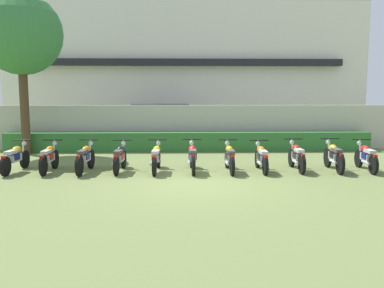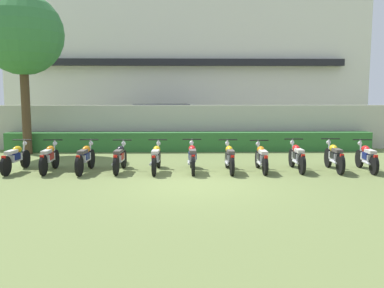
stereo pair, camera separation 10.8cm
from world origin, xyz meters
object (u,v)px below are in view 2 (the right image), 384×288
(motorcycle_in_row_9, at_px, (334,156))
(motorcycle_in_row_10, at_px, (367,157))
(motorcycle_in_row_5, at_px, (192,157))
(motorcycle_in_row_7, at_px, (261,157))
(motorcycle_in_row_3, at_px, (120,157))
(motorcycle_in_row_4, at_px, (156,157))
(motorcycle_in_row_1, at_px, (49,157))
(parked_car, at_px, (164,123))
(motorcycle_in_row_2, at_px, (85,158))
(motorcycle_in_row_6, at_px, (229,157))
(motorcycle_in_row_8, at_px, (297,156))
(tree_near_inspector, at_px, (22,35))
(motorcycle_in_row_0, at_px, (16,158))

(motorcycle_in_row_9, xyz_separation_m, motorcycle_in_row_10, (1.00, -0.06, -0.01))
(motorcycle_in_row_5, bearing_deg, motorcycle_in_row_7, -91.43)
(motorcycle_in_row_3, xyz_separation_m, motorcycle_in_row_4, (1.13, -0.04, 0.00))
(motorcycle_in_row_1, xyz_separation_m, motorcycle_in_row_10, (9.82, -0.10, -0.01))
(motorcycle_in_row_1, relative_size, motorcycle_in_row_5, 0.95)
(parked_car, xyz_separation_m, motorcycle_in_row_9, (5.65, -7.62, -0.48))
(motorcycle_in_row_4, xyz_separation_m, motorcycle_in_row_5, (1.11, -0.03, 0.01))
(motorcycle_in_row_4, xyz_separation_m, motorcycle_in_row_7, (3.25, -0.05, -0.01))
(motorcycle_in_row_10, bearing_deg, motorcycle_in_row_4, 93.76)
(motorcycle_in_row_2, xyz_separation_m, motorcycle_in_row_4, (2.17, 0.04, -0.01))
(motorcycle_in_row_9, bearing_deg, motorcycle_in_row_6, 94.23)
(motorcycle_in_row_2, height_order, motorcycle_in_row_4, motorcycle_in_row_2)
(motorcycle_in_row_5, bearing_deg, motorcycle_in_row_10, -91.28)
(motorcycle_in_row_4, relative_size, motorcycle_in_row_8, 1.04)
(motorcycle_in_row_7, bearing_deg, tree_near_inspector, 65.89)
(motorcycle_in_row_1, bearing_deg, tree_near_inspector, 27.79)
(motorcycle_in_row_1, distance_m, motorcycle_in_row_6, 5.55)
(tree_near_inspector, bearing_deg, parked_car, 35.26)
(tree_near_inspector, relative_size, motorcycle_in_row_1, 3.47)
(parked_car, relative_size, motorcycle_in_row_3, 2.59)
(motorcycle_in_row_5, xyz_separation_m, motorcycle_in_row_10, (5.42, -0.05, -0.01))
(motorcycle_in_row_5, relative_size, motorcycle_in_row_7, 1.06)
(motorcycle_in_row_10, bearing_deg, motorcycle_in_row_0, 93.72)
(motorcycle_in_row_3, distance_m, motorcycle_in_row_9, 6.66)
(parked_car, xyz_separation_m, motorcycle_in_row_6, (2.38, -7.67, -0.49))
(motorcycle_in_row_3, bearing_deg, motorcycle_in_row_4, -89.50)
(motorcycle_in_row_1, height_order, motorcycle_in_row_3, motorcycle_in_row_1)
(motorcycle_in_row_7, relative_size, motorcycle_in_row_10, 0.99)
(motorcycle_in_row_0, bearing_deg, motorcycle_in_row_2, -89.52)
(motorcycle_in_row_4, height_order, motorcycle_in_row_8, motorcycle_in_row_8)
(motorcycle_in_row_4, xyz_separation_m, motorcycle_in_row_10, (6.53, -0.07, -0.00))
(motorcycle_in_row_1, height_order, motorcycle_in_row_2, motorcycle_in_row_2)
(motorcycle_in_row_2, xyz_separation_m, motorcycle_in_row_8, (6.56, 0.10, -0.00))
(motorcycle_in_row_1, relative_size, motorcycle_in_row_8, 0.97)
(motorcycle_in_row_2, height_order, motorcycle_in_row_5, motorcycle_in_row_5)
(motorcycle_in_row_6, bearing_deg, motorcycle_in_row_2, 89.56)
(motorcycle_in_row_8, bearing_deg, motorcycle_in_row_2, 92.45)
(motorcycle_in_row_1, height_order, motorcycle_in_row_5, motorcycle_in_row_5)
(motorcycle_in_row_0, xyz_separation_m, motorcycle_in_row_5, (5.44, -0.09, 0.01))
(motorcycle_in_row_0, distance_m, motorcycle_in_row_4, 4.33)
(motorcycle_in_row_2, xyz_separation_m, motorcycle_in_row_9, (7.71, 0.02, 0.00))
(parked_car, distance_m, motorcycle_in_row_9, 9.50)
(tree_near_inspector, relative_size, motorcycle_in_row_10, 3.46)
(motorcycle_in_row_6, relative_size, motorcycle_in_row_8, 1.01)
(motorcycle_in_row_4, relative_size, motorcycle_in_row_5, 1.01)
(motorcycle_in_row_6, xyz_separation_m, motorcycle_in_row_7, (0.99, 0.01, -0.01))
(motorcycle_in_row_0, xyz_separation_m, motorcycle_in_row_7, (7.58, -0.11, -0.01))
(motorcycle_in_row_0, xyz_separation_m, motorcycle_in_row_4, (4.33, -0.06, 0.00))
(motorcycle_in_row_9, bearing_deg, parked_car, 39.96)
(tree_near_inspector, height_order, motorcycle_in_row_8, tree_near_inspector)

